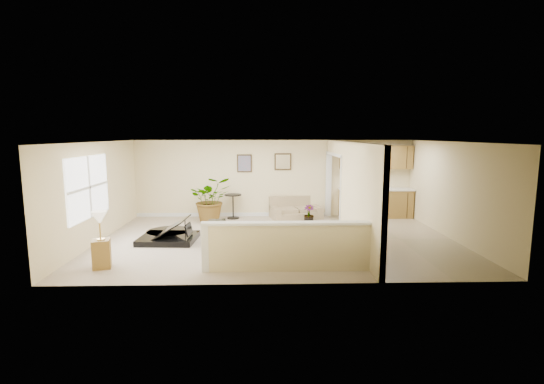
{
  "coord_description": "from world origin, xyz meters",
  "views": [
    {
      "loc": [
        -0.39,
        -9.8,
        2.69
      ],
      "look_at": [
        -0.12,
        0.4,
        1.19
      ],
      "focal_mm": 26.0,
      "sensor_mm": 36.0,
      "label": 1
    }
  ],
  "objects_px": {
    "lamp_stand": "(101,244)",
    "accent_table": "(233,203)",
    "piano_bench": "(217,233)",
    "loveseat": "(296,207)",
    "piano": "(168,219)",
    "palm_plant": "(211,199)",
    "small_plant": "(309,215)"
  },
  "relations": [
    {
      "from": "lamp_stand",
      "to": "accent_table",
      "type": "bearing_deg",
      "value": 63.66
    },
    {
      "from": "small_plant",
      "to": "palm_plant",
      "type": "bearing_deg",
      "value": 173.99
    },
    {
      "from": "accent_table",
      "to": "palm_plant",
      "type": "bearing_deg",
      "value": -149.84
    },
    {
      "from": "piano",
      "to": "loveseat",
      "type": "distance_m",
      "value": 4.36
    },
    {
      "from": "piano_bench",
      "to": "palm_plant",
      "type": "distance_m",
      "value": 2.71
    },
    {
      "from": "loveseat",
      "to": "small_plant",
      "type": "relative_size",
      "value": 3.22
    },
    {
      "from": "loveseat",
      "to": "lamp_stand",
      "type": "bearing_deg",
      "value": -145.83
    },
    {
      "from": "palm_plant",
      "to": "small_plant",
      "type": "distance_m",
      "value": 3.06
    },
    {
      "from": "piano_bench",
      "to": "loveseat",
      "type": "height_order",
      "value": "loveseat"
    },
    {
      "from": "accent_table",
      "to": "lamp_stand",
      "type": "distance_m",
      "value": 5.23
    },
    {
      "from": "accent_table",
      "to": "lamp_stand",
      "type": "xyz_separation_m",
      "value": [
        -2.32,
        -4.68,
        -0.01
      ]
    },
    {
      "from": "piano",
      "to": "piano_bench",
      "type": "xyz_separation_m",
      "value": [
        1.31,
        -0.45,
        -0.27
      ]
    },
    {
      "from": "palm_plant",
      "to": "small_plant",
      "type": "relative_size",
      "value": 2.71
    },
    {
      "from": "piano",
      "to": "palm_plant",
      "type": "xyz_separation_m",
      "value": [
        0.82,
        2.18,
        0.14
      ]
    },
    {
      "from": "piano_bench",
      "to": "palm_plant",
      "type": "relative_size",
      "value": 0.56
    },
    {
      "from": "piano_bench",
      "to": "lamp_stand",
      "type": "distance_m",
      "value": 2.73
    },
    {
      "from": "palm_plant",
      "to": "lamp_stand",
      "type": "height_order",
      "value": "palm_plant"
    },
    {
      "from": "small_plant",
      "to": "lamp_stand",
      "type": "relative_size",
      "value": 0.47
    },
    {
      "from": "accent_table",
      "to": "lamp_stand",
      "type": "height_order",
      "value": "lamp_stand"
    },
    {
      "from": "palm_plant",
      "to": "small_plant",
      "type": "height_order",
      "value": "palm_plant"
    },
    {
      "from": "palm_plant",
      "to": "lamp_stand",
      "type": "distance_m",
      "value": 4.62
    },
    {
      "from": "piano_bench",
      "to": "small_plant",
      "type": "relative_size",
      "value": 1.51
    },
    {
      "from": "accent_table",
      "to": "lamp_stand",
      "type": "bearing_deg",
      "value": -116.34
    },
    {
      "from": "piano",
      "to": "piano_bench",
      "type": "distance_m",
      "value": 1.41
    },
    {
      "from": "piano_bench",
      "to": "small_plant",
      "type": "distance_m",
      "value": 3.43
    },
    {
      "from": "piano",
      "to": "small_plant",
      "type": "distance_m",
      "value": 4.28
    },
    {
      "from": "palm_plant",
      "to": "piano_bench",
      "type": "bearing_deg",
      "value": -79.59
    },
    {
      "from": "loveseat",
      "to": "lamp_stand",
      "type": "relative_size",
      "value": 1.52
    },
    {
      "from": "piano",
      "to": "loveseat",
      "type": "height_order",
      "value": "piano"
    },
    {
      "from": "loveseat",
      "to": "palm_plant",
      "type": "distance_m",
      "value": 2.73
    },
    {
      "from": "lamp_stand",
      "to": "small_plant",
      "type": "bearing_deg",
      "value": 40.43
    },
    {
      "from": "piano",
      "to": "small_plant",
      "type": "relative_size",
      "value": 3.15
    }
  ]
}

